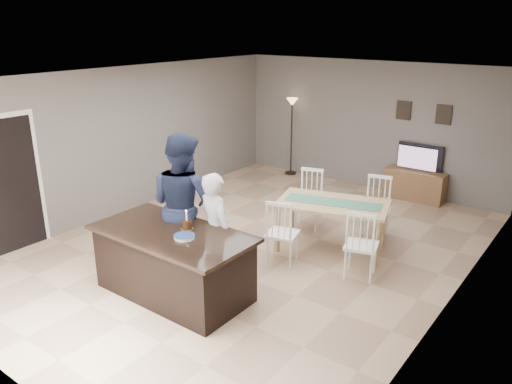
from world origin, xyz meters
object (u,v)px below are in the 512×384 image
Objects in this scene: kitchen_island at (174,263)px; plate_stack at (184,237)px; man at (183,205)px; television at (418,158)px; tv_console at (414,185)px; dining_table at (333,211)px; woman at (215,230)px; birthday_cake at (187,224)px; floor_lamp at (292,116)px.

kitchen_island is 8.09× the size of plate_stack.
television is at bearing -105.47° from man.
tv_console is 5.30m from man.
tv_console is 5.73m from plate_stack.
dining_table reaches higher than tv_console.
man is at bearing -106.96° from tv_console.
dining_table is (0.74, 1.92, -0.14)m from woman.
man is at bearing -140.82° from dining_table.
dining_table is (0.90, 2.29, -0.30)m from birthday_cake.
tv_console is 5.54m from birthday_cake.
woman reaches higher than plate_stack.
woman is at bearing 79.50° from television.
birthday_cake is 0.30m from plate_stack.
floor_lamp is at bearing 115.82° from dining_table.
kitchen_island is 0.94× the size of dining_table.
kitchen_island is 5.78m from television.
plate_stack is at bearing -99.36° from tv_console.
dining_table is (1.00, 2.47, 0.20)m from kitchen_island.
man is (-0.33, 0.55, 0.57)m from kitchen_island.
kitchen_island is 2.67m from dining_table.
man is 7.94× the size of birthday_cake.
birthday_cake is at bearing 62.94° from kitchen_island.
birthday_cake is 0.11× the size of dining_table.
woman is at bearing -178.73° from man.
dining_table is (1.33, 1.92, -0.37)m from man.
birthday_cake is 5.73m from floor_lamp.
television is at bearing 78.54° from birthday_cake.
kitchen_island is 5.70m from tv_console.
birthday_cake is at bearing 78.54° from television.
woman is 5.46m from floor_lamp.
television is 3.53× the size of birthday_cake.
plate_stack is at bearing -51.92° from birthday_cake.
floor_lamp reaches higher than birthday_cake.
floor_lamp is at bearing -51.55° from woman.
tv_console is at bearing 80.64° from plate_stack.
birthday_cake reaches higher than dining_table.
woman is (-0.94, -5.09, -0.06)m from television.
plate_stack is at bearing -69.76° from floor_lamp.
floor_lamp reaches higher than woman.
kitchen_island is at bearing 77.99° from television.
tv_console is 0.53× the size of dining_table.
plate_stack is (0.61, -0.60, -0.11)m from man.
tv_console is 4.63× the size of birthday_cake.
birthday_cake is at bearing 82.22° from woman.
kitchen_island is at bearing -102.16° from tv_console.
tv_console is at bearing -0.14° from floor_lamp.
floor_lamp is at bearing 109.34° from birthday_cake.
television is 5.32m from man.
dining_table is (-0.20, -3.17, -0.21)m from television.
birthday_cake is 2.48m from dining_table.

